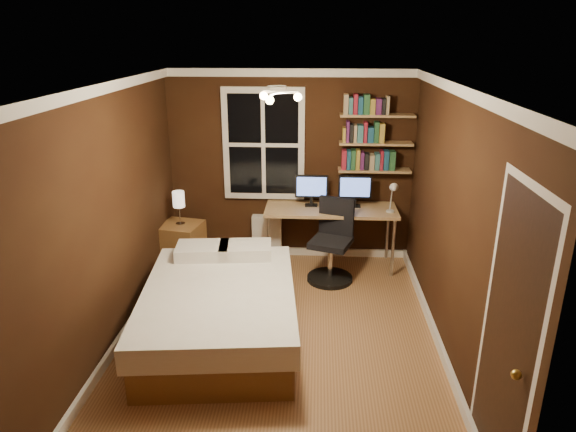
# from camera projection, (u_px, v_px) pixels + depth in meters

# --- Properties ---
(floor) EXTENTS (4.20, 4.20, 0.00)m
(floor) POSITION_uv_depth(u_px,v_px,m) (280.00, 337.00, 5.20)
(floor) COLOR brown
(floor) RESTS_ON ground
(wall_back) EXTENTS (3.20, 0.04, 2.50)m
(wall_back) POSITION_uv_depth(u_px,v_px,m) (291.00, 167.00, 6.75)
(wall_back) COLOR black
(wall_back) RESTS_ON ground
(wall_left) EXTENTS (0.04, 4.20, 2.50)m
(wall_left) POSITION_uv_depth(u_px,v_px,m) (111.00, 219.00, 4.87)
(wall_left) COLOR black
(wall_left) RESTS_ON ground
(wall_right) EXTENTS (0.04, 4.20, 2.50)m
(wall_right) POSITION_uv_depth(u_px,v_px,m) (453.00, 225.00, 4.69)
(wall_right) COLOR black
(wall_right) RESTS_ON ground
(ceiling) EXTENTS (3.20, 4.20, 0.02)m
(ceiling) POSITION_uv_depth(u_px,v_px,m) (278.00, 84.00, 4.36)
(ceiling) COLOR white
(ceiling) RESTS_ON wall_back
(window) EXTENTS (1.06, 0.06, 1.46)m
(window) POSITION_uv_depth(u_px,v_px,m) (264.00, 144.00, 6.64)
(window) COLOR white
(window) RESTS_ON wall_back
(door) EXTENTS (0.03, 0.82, 2.05)m
(door) POSITION_uv_depth(u_px,v_px,m) (506.00, 343.00, 3.31)
(door) COLOR black
(door) RESTS_ON ground
(door_knob) EXTENTS (0.06, 0.06, 0.06)m
(door_knob) POSITION_uv_depth(u_px,v_px,m) (516.00, 375.00, 3.04)
(door_knob) COLOR gold
(door_knob) RESTS_ON door
(ceiling_fixture) EXTENTS (0.44, 0.44, 0.18)m
(ceiling_fixture) POSITION_uv_depth(u_px,v_px,m) (277.00, 98.00, 4.30)
(ceiling_fixture) COLOR beige
(ceiling_fixture) RESTS_ON ceiling
(bookshelf_lower) EXTENTS (0.92, 0.22, 0.03)m
(bookshelf_lower) POSITION_uv_depth(u_px,v_px,m) (374.00, 170.00, 6.58)
(bookshelf_lower) COLOR #A0764D
(bookshelf_lower) RESTS_ON wall_back
(books_row_lower) EXTENTS (0.66, 0.16, 0.23)m
(books_row_lower) POSITION_uv_depth(u_px,v_px,m) (375.00, 160.00, 6.54)
(books_row_lower) COLOR maroon
(books_row_lower) RESTS_ON bookshelf_lower
(bookshelf_middle) EXTENTS (0.92, 0.22, 0.03)m
(bookshelf_middle) POSITION_uv_depth(u_px,v_px,m) (376.00, 143.00, 6.46)
(bookshelf_middle) COLOR #A0764D
(bookshelf_middle) RESTS_ON wall_back
(books_row_middle) EXTENTS (0.54, 0.16, 0.23)m
(books_row_middle) POSITION_uv_depth(u_px,v_px,m) (376.00, 133.00, 6.42)
(books_row_middle) COLOR navy
(books_row_middle) RESTS_ON bookshelf_middle
(bookshelf_upper) EXTENTS (0.92, 0.22, 0.03)m
(bookshelf_upper) POSITION_uv_depth(u_px,v_px,m) (377.00, 115.00, 6.35)
(bookshelf_upper) COLOR #A0764D
(bookshelf_upper) RESTS_ON wall_back
(books_row_upper) EXTENTS (0.54, 0.16, 0.23)m
(books_row_upper) POSITION_uv_depth(u_px,v_px,m) (378.00, 105.00, 6.30)
(books_row_upper) COLOR #255731
(books_row_upper) RESTS_ON bookshelf_upper
(bed) EXTENTS (1.67, 2.18, 0.69)m
(bed) POSITION_uv_depth(u_px,v_px,m) (220.00, 310.00, 5.13)
(bed) COLOR brown
(bed) RESTS_ON ground
(nightstand) EXTENTS (0.58, 0.58, 0.62)m
(nightstand) POSITION_uv_depth(u_px,v_px,m) (182.00, 247.00, 6.63)
(nightstand) COLOR brown
(nightstand) RESTS_ON ground
(bedside_lamp) EXTENTS (0.15, 0.15, 0.43)m
(bedside_lamp) POSITION_uv_depth(u_px,v_px,m) (179.00, 208.00, 6.45)
(bedside_lamp) COLOR white
(bedside_lamp) RESTS_ON nightstand
(radiator) EXTENTS (0.40, 0.14, 0.59)m
(radiator) POSITION_uv_depth(u_px,v_px,m) (267.00, 236.00, 6.99)
(radiator) COLOR silver
(radiator) RESTS_ON ground
(desk) EXTENTS (1.68, 0.63, 0.80)m
(desk) POSITION_uv_depth(u_px,v_px,m) (331.00, 213.00, 6.58)
(desk) COLOR #A0764D
(desk) RESTS_ON ground
(monitor_left) EXTENTS (0.42, 0.12, 0.41)m
(monitor_left) POSITION_uv_depth(u_px,v_px,m) (311.00, 191.00, 6.59)
(monitor_left) COLOR black
(monitor_left) RESTS_ON desk
(monitor_right) EXTENTS (0.42, 0.12, 0.41)m
(monitor_right) POSITION_uv_depth(u_px,v_px,m) (355.00, 191.00, 6.56)
(monitor_right) COLOR black
(monitor_right) RESTS_ON desk
(desk_lamp) EXTENTS (0.14, 0.32, 0.44)m
(desk_lamp) POSITION_uv_depth(u_px,v_px,m) (392.00, 197.00, 6.27)
(desk_lamp) COLOR silver
(desk_lamp) RESTS_ON desk
(office_chair) EXTENTS (0.59, 0.59, 1.02)m
(office_chair) POSITION_uv_depth(u_px,v_px,m) (332.00, 250.00, 6.32)
(office_chair) COLOR black
(office_chair) RESTS_ON ground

